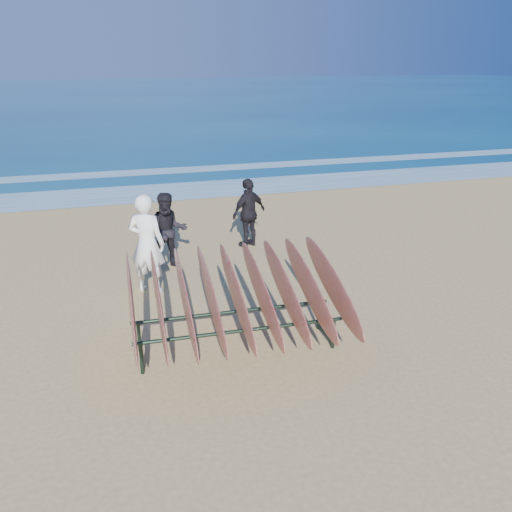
{
  "coord_description": "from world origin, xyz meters",
  "views": [
    {
      "loc": [
        -2.57,
        -7.96,
        4.37
      ],
      "look_at": [
        0.0,
        0.8,
        0.95
      ],
      "focal_mm": 38.0,
      "sensor_mm": 36.0,
      "label": 1
    }
  ],
  "objects_px": {
    "person_white": "(147,244)",
    "person_dark_b": "(249,213)",
    "surfboard_rack": "(236,295)",
    "person_dark_a": "(169,231)"
  },
  "relations": [
    {
      "from": "person_white",
      "to": "person_dark_b",
      "type": "bearing_deg",
      "value": -112.7
    },
    {
      "from": "person_white",
      "to": "person_dark_b",
      "type": "xyz_separation_m",
      "value": [
        2.58,
        2.01,
        -0.15
      ]
    },
    {
      "from": "person_white",
      "to": "surfboard_rack",
      "type": "bearing_deg",
      "value": 141.24
    },
    {
      "from": "surfboard_rack",
      "to": "person_white",
      "type": "height_order",
      "value": "person_white"
    },
    {
      "from": "person_dark_a",
      "to": "person_dark_b",
      "type": "distance_m",
      "value": 2.23
    },
    {
      "from": "surfboard_rack",
      "to": "person_dark_a",
      "type": "height_order",
      "value": "person_dark_a"
    },
    {
      "from": "person_white",
      "to": "person_dark_a",
      "type": "bearing_deg",
      "value": -87.71
    },
    {
      "from": "surfboard_rack",
      "to": "person_dark_b",
      "type": "relative_size",
      "value": 1.97
    },
    {
      "from": "person_white",
      "to": "person_dark_b",
      "type": "height_order",
      "value": "person_white"
    },
    {
      "from": "surfboard_rack",
      "to": "person_dark_a",
      "type": "distance_m",
      "value": 3.79
    }
  ]
}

